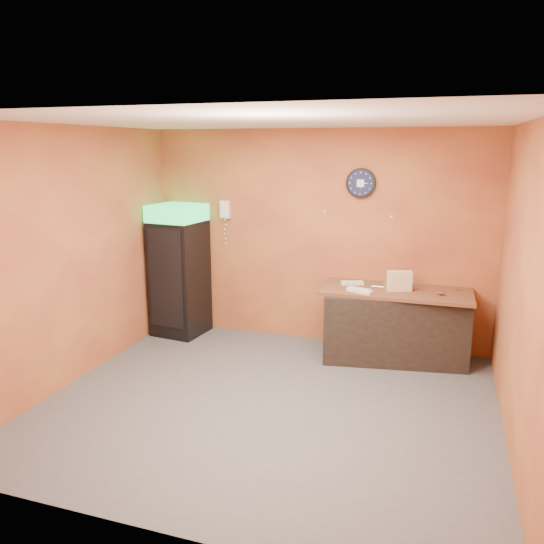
% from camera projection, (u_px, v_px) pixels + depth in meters
% --- Properties ---
extents(floor, '(4.50, 4.50, 0.00)m').
position_uv_depth(floor, '(268.00, 404.00, 5.44)').
color(floor, '#47474C').
rests_on(floor, ground).
extents(back_wall, '(4.50, 0.02, 2.80)m').
position_uv_depth(back_wall, '(317.00, 238.00, 6.96)').
color(back_wall, '#B87434').
rests_on(back_wall, floor).
extents(left_wall, '(0.02, 4.00, 2.80)m').
position_uv_depth(left_wall, '(74.00, 256.00, 5.80)').
color(left_wall, '#B87434').
rests_on(left_wall, floor).
extents(right_wall, '(0.02, 4.00, 2.80)m').
position_uv_depth(right_wall, '(523.00, 290.00, 4.43)').
color(right_wall, '#B87434').
rests_on(right_wall, floor).
extents(ceiling, '(4.50, 4.00, 0.02)m').
position_uv_depth(ceiling, '(268.00, 121.00, 4.79)').
color(ceiling, white).
rests_on(ceiling, back_wall).
extents(beverage_cooler, '(0.70, 0.71, 1.81)m').
position_uv_depth(beverage_cooler, '(178.00, 272.00, 7.28)').
color(beverage_cooler, black).
rests_on(beverage_cooler, floor).
extents(prep_counter, '(1.78, 1.00, 0.84)m').
position_uv_depth(prep_counter, '(394.00, 326.00, 6.51)').
color(prep_counter, black).
rests_on(prep_counter, floor).
extents(wall_clock, '(0.37, 0.06, 0.37)m').
position_uv_depth(wall_clock, '(361.00, 183.00, 6.60)').
color(wall_clock, black).
rests_on(wall_clock, back_wall).
extents(wall_phone, '(0.13, 0.11, 0.24)m').
position_uv_depth(wall_phone, '(225.00, 209.00, 7.22)').
color(wall_phone, white).
rests_on(wall_phone, back_wall).
extents(butcher_paper, '(1.80, 0.81, 0.04)m').
position_uv_depth(butcher_paper, '(396.00, 291.00, 6.41)').
color(butcher_paper, brown).
rests_on(butcher_paper, prep_counter).
extents(sub_roll_stack, '(0.30, 0.18, 0.24)m').
position_uv_depth(sub_roll_stack, '(400.00, 281.00, 6.33)').
color(sub_roll_stack, beige).
rests_on(sub_roll_stack, butcher_paper).
extents(wrapped_sandwich_left, '(0.30, 0.17, 0.04)m').
position_uv_depth(wrapped_sandwich_left, '(359.00, 290.00, 6.31)').
color(wrapped_sandwich_left, silver).
rests_on(wrapped_sandwich_left, butcher_paper).
extents(wrapped_sandwich_mid, '(0.27, 0.19, 0.04)m').
position_uv_depth(wrapped_sandwich_mid, '(362.00, 291.00, 6.26)').
color(wrapped_sandwich_mid, silver).
rests_on(wrapped_sandwich_mid, butcher_paper).
extents(wrapped_sandwich_right, '(0.30, 0.21, 0.04)m').
position_uv_depth(wrapped_sandwich_right, '(352.00, 283.00, 6.64)').
color(wrapped_sandwich_right, silver).
rests_on(wrapped_sandwich_right, butcher_paper).
extents(kitchen_tool, '(0.07, 0.07, 0.07)m').
position_uv_depth(kitchen_tool, '(386.00, 286.00, 6.46)').
color(kitchen_tool, silver).
rests_on(kitchen_tool, butcher_paper).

